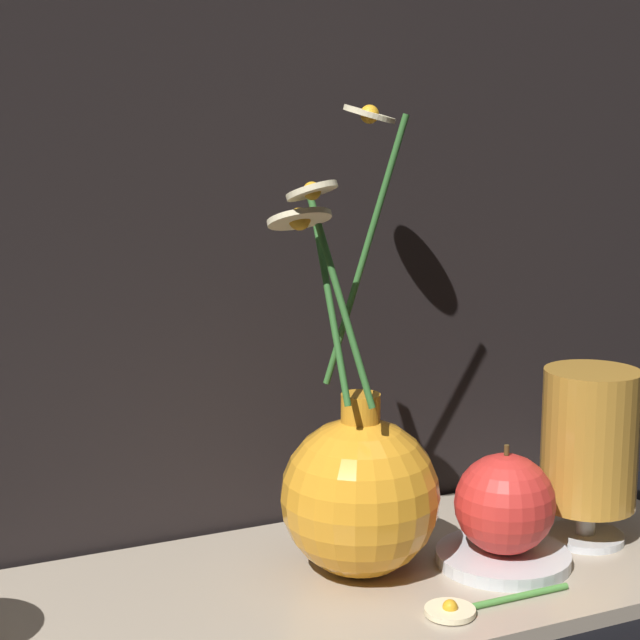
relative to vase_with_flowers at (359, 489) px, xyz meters
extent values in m
plane|color=black|center=(-0.05, -0.01, -0.08)|extent=(6.00, 6.00, 0.00)
cube|color=tan|center=(-0.05, -0.01, -0.07)|extent=(0.71, 0.25, 0.01)
sphere|color=orange|center=(0.00, 0.00, -0.01)|extent=(0.12, 0.12, 0.12)
cylinder|color=orange|center=(0.00, 0.00, 0.06)|extent=(0.03, 0.03, 0.03)
cylinder|color=#336B2D|center=(-0.02, -0.01, 0.15)|extent=(0.03, 0.06, 0.15)
cylinder|color=beige|center=(-0.05, -0.03, 0.23)|extent=(0.05, 0.05, 0.02)
sphere|color=gold|center=(-0.05, -0.03, 0.23)|extent=(0.01, 0.01, 0.01)
cylinder|color=#336B2D|center=(0.02, 0.02, 0.18)|extent=(0.06, 0.04, 0.21)
cylinder|color=beige|center=(0.03, 0.05, 0.28)|extent=(0.06, 0.06, 0.02)
sphere|color=gold|center=(0.03, 0.05, 0.28)|extent=(0.01, 0.01, 0.01)
cylinder|color=#336B2D|center=(-0.02, 0.00, 0.14)|extent=(0.01, 0.06, 0.13)
cylinder|color=beige|center=(-0.05, 0.00, 0.21)|extent=(0.05, 0.05, 0.02)
sphere|color=gold|center=(-0.05, 0.00, 0.21)|extent=(0.02, 0.02, 0.02)
cylinder|color=silver|center=(0.20, -0.02, -0.06)|extent=(0.06, 0.06, 0.01)
cylinder|color=silver|center=(0.20, -0.02, -0.05)|extent=(0.02, 0.02, 0.02)
cylinder|color=#B77F2D|center=(0.20, -0.02, 0.02)|extent=(0.08, 0.08, 0.11)
cylinder|color=silver|center=(0.11, -0.03, -0.06)|extent=(0.10, 0.10, 0.01)
sphere|color=red|center=(0.11, -0.03, -0.02)|extent=(0.08, 0.08, 0.08)
cylinder|color=#4C3819|center=(0.11, -0.03, 0.03)|extent=(0.00, 0.00, 0.01)
cylinder|color=#4C8E3D|center=(0.08, -0.09, -0.06)|extent=(0.10, 0.01, 0.01)
cylinder|color=beige|center=(0.03, -0.09, -0.06)|extent=(0.04, 0.04, 0.00)
sphere|color=gold|center=(0.03, -0.09, -0.06)|extent=(0.01, 0.01, 0.01)
camera|label=1|loc=(-0.35, -0.68, 0.28)|focal=60.00mm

